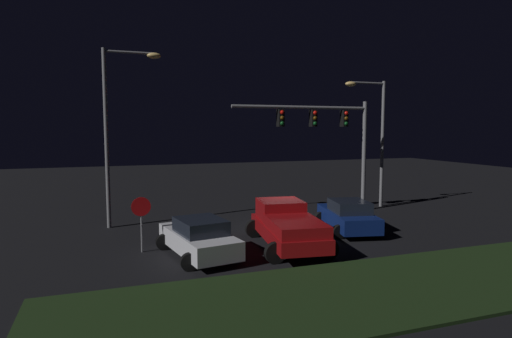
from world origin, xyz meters
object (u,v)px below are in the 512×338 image
(car_sedan_far, at_px, (199,238))
(street_lamp_left, at_px, (117,117))
(car_sedan, at_px, (348,216))
(pickup_truck, at_px, (287,223))
(traffic_signal_gantry, at_px, (328,129))
(street_lamp_right, at_px, (375,128))
(stop_sign, at_px, (141,214))

(car_sedan_far, distance_m, street_lamp_left, 8.31)
(car_sedan_far, bearing_deg, car_sedan, -86.84)
(pickup_truck, bearing_deg, car_sedan, -60.38)
(car_sedan_far, xyz_separation_m, traffic_signal_gantry, (8.82, 5.92, 4.16))
(car_sedan_far, height_order, street_lamp_left, street_lamp_left)
(traffic_signal_gantry, height_order, street_lamp_right, street_lamp_right)
(pickup_truck, height_order, street_lamp_right, street_lamp_right)
(pickup_truck, bearing_deg, street_lamp_right, -45.44)
(car_sedan_far, height_order, traffic_signal_gantry, traffic_signal_gantry)
(pickup_truck, relative_size, stop_sign, 2.52)
(traffic_signal_gantry, bearing_deg, street_lamp_left, 178.27)
(pickup_truck, distance_m, street_lamp_right, 11.65)
(car_sedan_far, xyz_separation_m, street_lamp_right, (12.50, 6.72, 4.24))
(pickup_truck, distance_m, stop_sign, 5.92)
(traffic_signal_gantry, height_order, stop_sign, traffic_signal_gantry)
(street_lamp_right, bearing_deg, car_sedan, -134.22)
(stop_sign, bearing_deg, street_lamp_left, 97.33)
(pickup_truck, bearing_deg, car_sedan_far, 100.09)
(street_lamp_left, bearing_deg, pickup_truck, -43.62)
(pickup_truck, bearing_deg, traffic_signal_gantry, -33.62)
(car_sedan, relative_size, traffic_signal_gantry, 0.56)
(pickup_truck, distance_m, street_lamp_left, 9.94)
(pickup_truck, height_order, car_sedan, pickup_truck)
(car_sedan_far, xyz_separation_m, stop_sign, (-2.04, 1.31, 0.82))
(pickup_truck, height_order, car_sedan_far, pickup_truck)
(traffic_signal_gantry, bearing_deg, street_lamp_right, 12.19)
(traffic_signal_gantry, bearing_deg, car_sedan, -105.61)
(street_lamp_right, relative_size, stop_sign, 3.51)
(traffic_signal_gantry, relative_size, street_lamp_left, 0.95)
(pickup_truck, height_order, street_lamp_left, street_lamp_left)
(street_lamp_left, relative_size, street_lamp_right, 1.12)
(car_sedan_far, bearing_deg, traffic_signal_gantry, -65.65)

